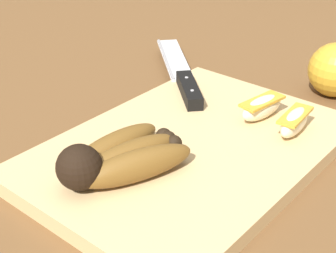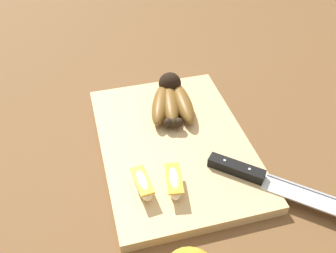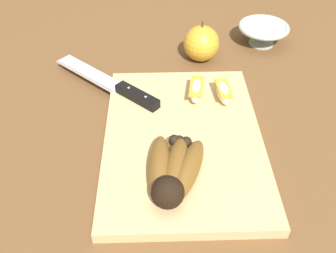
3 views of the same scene
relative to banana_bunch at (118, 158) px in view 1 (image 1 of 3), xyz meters
The scene contains 7 objects.
ground_plane 0.09m from the banana_bunch, behind, with size 6.00×6.00×0.00m, color brown.
cutting_board 0.11m from the banana_bunch, 167.46° to the left, with size 0.39×0.28×0.02m, color tan.
banana_bunch is the anchor object (origin of this frame).
chefs_knife 0.26m from the banana_bunch, 157.59° to the right, with size 0.21×0.23×0.02m.
apple_wedge_near 0.23m from the banana_bunch, 152.48° to the left, with size 0.07×0.03×0.03m.
apple_wedge_middle 0.22m from the banana_bunch, 165.68° to the left, with size 0.07×0.04×0.03m.
whole_apple 0.39m from the banana_bunch, 168.18° to the left, with size 0.08×0.08×0.09m.
Camera 1 is at (0.40, 0.33, 0.34)m, focal length 54.34 mm.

